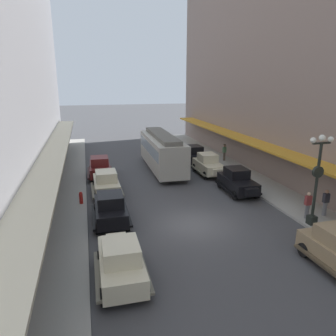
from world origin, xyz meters
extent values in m
plane|color=#424244|center=(0.00, 0.00, 0.00)|extent=(200.00, 200.00, 0.00)
cube|color=#99968E|center=(-7.50, 0.00, 0.07)|extent=(3.00, 60.00, 0.15)
cube|color=#99968E|center=(7.50, 0.00, 0.07)|extent=(3.00, 60.00, 0.15)
cube|color=beige|center=(-8.10, 0.00, 3.00)|extent=(1.80, 54.00, 0.16)
cube|color=orange|center=(8.10, 0.00, 3.00)|extent=(1.80, 54.00, 0.16)
cube|color=beige|center=(-4.70, -4.36, 0.74)|extent=(1.74, 3.92, 0.80)
cube|color=beige|center=(-4.70, -4.61, 1.49)|extent=(1.46, 1.71, 0.70)
cube|color=#8C9EA8|center=(-4.70, -4.61, 1.49)|extent=(1.38, 1.68, 0.42)
cube|color=beige|center=(-4.68, -2.23, 0.79)|extent=(0.94, 0.37, 0.52)
cube|color=#6D6856|center=(-5.65, -4.35, 0.42)|extent=(0.27, 3.51, 0.12)
cube|color=#6D6856|center=(-3.75, -4.37, 0.42)|extent=(0.27, 3.51, 0.12)
cylinder|color=black|center=(-5.49, -2.98, 0.34)|extent=(0.23, 0.68, 0.68)
cylinder|color=black|center=(-3.88, -3.00, 0.34)|extent=(0.23, 0.68, 0.68)
cylinder|color=black|center=(-5.52, -5.71, 0.34)|extent=(0.23, 0.68, 0.68)
cylinder|color=black|center=(-3.91, -5.73, 0.34)|extent=(0.23, 0.68, 0.68)
cube|color=black|center=(-4.65, 1.48, 0.74)|extent=(1.73, 3.91, 0.80)
cube|color=black|center=(-4.66, 1.23, 1.49)|extent=(1.45, 1.71, 0.70)
cube|color=#8C9EA8|center=(-4.66, 1.23, 1.49)|extent=(1.38, 1.68, 0.42)
cube|color=black|center=(-4.64, 3.61, 0.79)|extent=(0.94, 0.37, 0.52)
cube|color=black|center=(-5.60, 1.49, 0.42)|extent=(0.27, 3.51, 0.12)
cube|color=black|center=(-3.70, 1.48, 0.42)|extent=(0.27, 3.51, 0.12)
cylinder|color=black|center=(-5.45, 2.85, 0.34)|extent=(0.23, 0.68, 0.68)
cylinder|color=black|center=(-3.84, 2.84, 0.34)|extent=(0.23, 0.68, 0.68)
cylinder|color=black|center=(-5.47, 0.12, 0.34)|extent=(0.23, 0.68, 0.68)
cylinder|color=black|center=(-3.86, 0.11, 0.34)|extent=(0.23, 0.68, 0.68)
cube|color=beige|center=(-4.56, 6.36, 0.74)|extent=(1.74, 3.92, 0.80)
cube|color=beige|center=(-4.55, 6.11, 1.49)|extent=(1.46, 1.71, 0.70)
cube|color=#8C9EA8|center=(-4.55, 6.11, 1.49)|extent=(1.38, 1.68, 0.42)
cube|color=beige|center=(-4.58, 8.49, 0.79)|extent=(0.94, 0.37, 0.52)
cube|color=#6D6856|center=(-5.51, 6.35, 0.42)|extent=(0.27, 3.51, 0.12)
cube|color=#6D6856|center=(-3.61, 6.37, 0.42)|extent=(0.27, 3.51, 0.12)
cylinder|color=black|center=(-5.38, 7.71, 0.34)|extent=(0.23, 0.68, 0.68)
cylinder|color=black|center=(-3.76, 7.73, 0.34)|extent=(0.23, 0.68, 0.68)
cylinder|color=black|center=(-5.35, 4.98, 0.34)|extent=(0.23, 0.68, 0.68)
cylinder|color=black|center=(-3.74, 5.00, 0.34)|extent=(0.23, 0.68, 0.68)
cube|color=#4C3F2D|center=(3.73, -6.02, 0.42)|extent=(0.29, 3.51, 0.12)
cylinder|color=black|center=(5.47, -4.63, 0.34)|extent=(0.23, 0.68, 0.68)
cylinder|color=black|center=(3.86, -4.65, 0.34)|extent=(0.23, 0.68, 0.68)
cube|color=black|center=(4.88, 4.30, 0.74)|extent=(1.79, 3.94, 0.80)
cube|color=black|center=(4.89, 4.55, 1.49)|extent=(1.48, 1.73, 0.70)
cube|color=#8C9EA8|center=(4.89, 4.55, 1.49)|extent=(1.41, 1.70, 0.42)
cube|color=black|center=(4.83, 2.17, 0.79)|extent=(0.94, 0.38, 0.52)
cube|color=black|center=(5.83, 4.28, 0.42)|extent=(0.32, 3.51, 0.12)
cube|color=black|center=(3.93, 4.32, 0.42)|extent=(0.32, 3.51, 0.12)
cylinder|color=black|center=(5.66, 2.92, 0.34)|extent=(0.24, 0.68, 0.68)
cylinder|color=black|center=(4.04, 2.96, 0.34)|extent=(0.24, 0.68, 0.68)
cylinder|color=black|center=(5.72, 5.65, 0.34)|extent=(0.24, 0.68, 0.68)
cylinder|color=black|center=(4.11, 5.69, 0.34)|extent=(0.24, 0.68, 0.68)
cube|color=black|center=(4.57, 13.58, 0.74)|extent=(1.87, 3.97, 0.80)
cube|color=black|center=(4.58, 13.33, 1.49)|extent=(1.51, 1.76, 0.70)
cube|color=#8C9EA8|center=(4.58, 13.33, 1.49)|extent=(1.44, 1.72, 0.42)
cube|color=black|center=(4.47, 15.70, 0.79)|extent=(0.95, 0.40, 0.52)
cube|color=black|center=(3.62, 13.53, 0.42)|extent=(0.39, 3.52, 0.12)
cube|color=black|center=(5.52, 13.62, 0.42)|extent=(0.39, 3.52, 0.12)
cylinder|color=black|center=(3.70, 14.90, 0.34)|extent=(0.25, 0.69, 0.68)
cylinder|color=black|center=(5.31, 14.97, 0.34)|extent=(0.25, 0.69, 0.68)
cylinder|color=black|center=(3.82, 12.18, 0.34)|extent=(0.25, 0.69, 0.68)
cylinder|color=black|center=(5.43, 12.25, 0.34)|extent=(0.25, 0.69, 0.68)
cube|color=#591919|center=(-4.78, 10.99, 0.74)|extent=(1.77, 3.93, 0.80)
cube|color=#591919|center=(-4.79, 10.74, 1.49)|extent=(1.47, 1.73, 0.70)
cube|color=#8C9EA8|center=(-4.79, 10.74, 1.49)|extent=(1.40, 1.69, 0.42)
cube|color=#591919|center=(-4.74, 13.12, 0.79)|extent=(0.94, 0.38, 0.52)
cube|color=black|center=(-5.73, 11.01, 0.42)|extent=(0.31, 3.51, 0.12)
cube|color=black|center=(-3.83, 10.98, 0.42)|extent=(0.31, 3.51, 0.12)
cylinder|color=black|center=(-5.57, 12.37, 0.34)|extent=(0.23, 0.68, 0.68)
cylinder|color=black|center=(-3.95, 12.34, 0.34)|extent=(0.23, 0.68, 0.68)
cylinder|color=black|center=(-5.62, 9.64, 0.34)|extent=(0.23, 0.68, 0.68)
cylinder|color=black|center=(-4.00, 9.61, 0.34)|extent=(0.23, 0.68, 0.68)
cube|color=beige|center=(4.60, 9.39, 0.74)|extent=(1.71, 3.90, 0.80)
cube|color=beige|center=(4.60, 9.64, 1.49)|extent=(1.44, 1.70, 0.70)
cube|color=#8C9EA8|center=(4.60, 9.64, 1.49)|extent=(1.37, 1.67, 0.42)
cube|color=beige|center=(4.59, 7.26, 0.79)|extent=(0.94, 0.36, 0.52)
cube|color=#6D6856|center=(5.55, 9.39, 0.42)|extent=(0.24, 3.51, 0.12)
cube|color=#6D6856|center=(3.65, 9.39, 0.42)|extent=(0.24, 3.51, 0.12)
cylinder|color=black|center=(5.40, 8.03, 0.34)|extent=(0.22, 0.68, 0.68)
cylinder|color=black|center=(3.79, 8.03, 0.34)|extent=(0.22, 0.68, 0.68)
cylinder|color=black|center=(5.40, 10.76, 0.34)|extent=(0.22, 0.68, 0.68)
cylinder|color=black|center=(3.79, 10.76, 0.34)|extent=(0.22, 0.68, 0.68)
cube|color=#ADA899|center=(0.93, 11.75, 1.75)|extent=(2.69, 9.65, 2.70)
cube|color=#5F5C54|center=(0.93, 11.75, 3.28)|extent=(1.67, 8.67, 0.36)
cube|color=#8C9EA8|center=(0.93, 11.75, 2.22)|extent=(2.70, 8.88, 0.95)
cube|color=black|center=(0.99, 14.63, 0.20)|extent=(2.02, 1.24, 0.40)
cube|color=black|center=(0.88, 8.87, 0.20)|extent=(2.02, 1.24, 0.40)
cube|color=black|center=(6.40, -1.97, 0.40)|extent=(0.44, 0.44, 0.50)
cylinder|color=black|center=(6.40, -1.97, 2.75)|extent=(0.16, 0.16, 4.20)
cube|color=black|center=(6.40, -1.97, 4.85)|extent=(1.10, 0.10, 0.10)
sphere|color=white|center=(5.85, -1.97, 5.03)|extent=(0.32, 0.32, 0.32)
sphere|color=white|center=(6.95, -1.97, 5.03)|extent=(0.32, 0.32, 0.32)
sphere|color=white|center=(6.40, -1.97, 5.13)|extent=(0.36, 0.36, 0.36)
cylinder|color=black|center=(6.40, -1.97, 3.25)|extent=(0.64, 0.18, 0.64)
cylinder|color=silver|center=(6.40, -1.87, 3.25)|extent=(0.56, 0.02, 0.56)
cylinder|color=#B21E19|center=(-6.35, 4.61, 0.50)|extent=(0.24, 0.24, 0.70)
sphere|color=#B21E19|center=(-6.35, 4.61, 0.87)|extent=(0.20, 0.20, 0.20)
cylinder|color=#4C4238|center=(7.85, 13.24, 0.57)|extent=(0.24, 0.24, 0.85)
cube|color=#4C724C|center=(7.85, 13.24, 1.28)|extent=(0.36, 0.22, 0.56)
sphere|color=brown|center=(7.85, 13.24, 1.68)|extent=(0.22, 0.22, 0.22)
cylinder|color=black|center=(7.85, 13.24, 1.80)|extent=(0.28, 0.28, 0.04)
cylinder|color=slate|center=(6.64, -1.21, 0.57)|extent=(0.24, 0.24, 0.85)
cube|color=maroon|center=(6.64, -1.21, 1.28)|extent=(0.36, 0.22, 0.56)
sphere|color=beige|center=(6.64, -1.21, 1.68)|extent=(0.22, 0.22, 0.22)
cylinder|color=slate|center=(7.96, -1.12, 0.57)|extent=(0.24, 0.24, 0.85)
cube|color=#26262D|center=(7.96, -1.12, 1.28)|extent=(0.36, 0.22, 0.56)
sphere|color=#9E7051|center=(7.96, -1.12, 1.68)|extent=(0.22, 0.22, 0.22)
camera|label=1|loc=(-5.72, -15.99, 8.03)|focal=33.87mm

